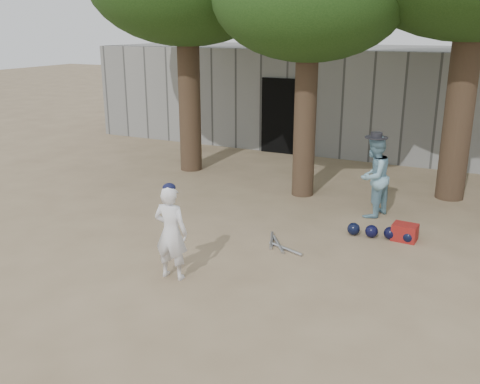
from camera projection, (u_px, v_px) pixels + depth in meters
The scene contains 7 objects.
ground at pixel (180, 259), 8.73m from camera, with size 70.00×70.00×0.00m, color #937C5E.
boy_player at pixel (171, 233), 7.89m from camera, with size 0.53×0.35×1.45m, color white.
spectator_blue at pixel (373, 177), 10.48m from camera, with size 0.79×0.61×1.62m, color #7BABBF.
red_bag at pixel (405, 232), 9.45m from camera, with size 0.42×0.32×0.30m, color maroon.
back_building at pixel (351, 96), 17.14m from camera, with size 16.00×5.24×3.00m.
helmet_row at pixel (381, 232), 9.54m from camera, with size 1.19×0.31×0.23m.
bat_pile at pixel (278, 244), 9.24m from camera, with size 0.86×0.78×0.06m.
Camera 1 is at (4.40, -6.75, 3.65)m, focal length 40.00 mm.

